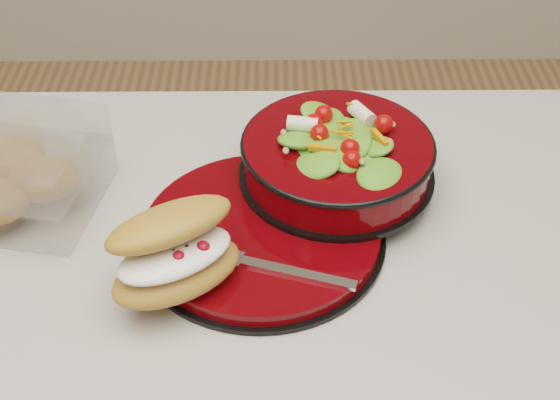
{
  "coord_description": "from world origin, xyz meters",
  "views": [
    {
      "loc": [
        0.03,
        -0.54,
        1.48
      ],
      "look_at": [
        0.03,
        0.09,
        0.94
      ],
      "focal_mm": 50.0,
      "sensor_mm": 36.0,
      "label": 1
    }
  ],
  "objects_px": {
    "croissant": "(176,252)",
    "fork": "(274,268)",
    "salad_bowl": "(337,152)",
    "dinner_plate": "(262,234)"
  },
  "relations": [
    {
      "from": "salad_bowl",
      "to": "fork",
      "type": "bearing_deg",
      "value": -115.68
    },
    {
      "from": "croissant",
      "to": "fork",
      "type": "relative_size",
      "value": 0.98
    },
    {
      "from": "croissant",
      "to": "fork",
      "type": "height_order",
      "value": "croissant"
    },
    {
      "from": "salad_bowl",
      "to": "fork",
      "type": "height_order",
      "value": "salad_bowl"
    },
    {
      "from": "dinner_plate",
      "to": "croissant",
      "type": "bearing_deg",
      "value": -136.23
    },
    {
      "from": "salad_bowl",
      "to": "fork",
      "type": "distance_m",
      "value": 0.17
    },
    {
      "from": "croissant",
      "to": "fork",
      "type": "distance_m",
      "value": 0.1
    },
    {
      "from": "croissant",
      "to": "dinner_plate",
      "type": "bearing_deg",
      "value": 12.34
    },
    {
      "from": "dinner_plate",
      "to": "salad_bowl",
      "type": "distance_m",
      "value": 0.13
    },
    {
      "from": "dinner_plate",
      "to": "fork",
      "type": "bearing_deg",
      "value": -78.61
    }
  ]
}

